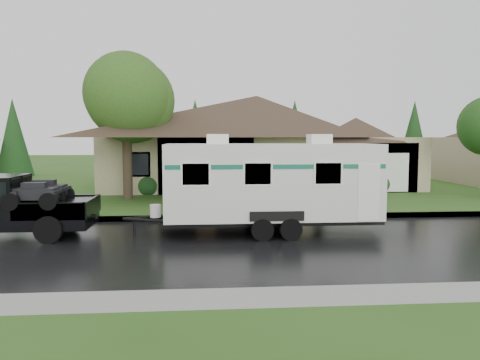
# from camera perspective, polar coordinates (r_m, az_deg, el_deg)

# --- Properties ---
(ground) EXTENTS (140.00, 140.00, 0.00)m
(ground) POSITION_cam_1_polar(r_m,az_deg,el_deg) (15.91, 0.63, -6.20)
(ground) COLOR #2D571B
(ground) RESTS_ON ground
(road) EXTENTS (140.00, 8.00, 0.01)m
(road) POSITION_cam_1_polar(r_m,az_deg,el_deg) (13.97, 1.37, -7.80)
(road) COLOR black
(road) RESTS_ON ground
(curb) EXTENTS (140.00, 0.50, 0.15)m
(curb) POSITION_cam_1_polar(r_m,az_deg,el_deg) (18.10, -0.02, -4.56)
(curb) COLOR gray
(curb) RESTS_ON ground
(lawn) EXTENTS (140.00, 26.00, 0.15)m
(lawn) POSITION_cam_1_polar(r_m,az_deg,el_deg) (30.72, -1.89, -0.52)
(lawn) COLOR #2D571B
(lawn) RESTS_ON ground
(house_main) EXTENTS (19.44, 10.80, 6.90)m
(house_main) POSITION_cam_1_polar(r_m,az_deg,el_deg) (29.61, 2.66, 6.08)
(house_main) COLOR gray
(house_main) RESTS_ON lawn
(tree_left_green) EXTENTS (4.27, 4.27, 7.07)m
(tree_left_green) POSITION_cam_1_polar(r_m,az_deg,el_deg) (23.39, -13.73, 9.76)
(tree_left_green) COLOR #382B1E
(tree_left_green) RESTS_ON lawn
(shrub_row) EXTENTS (13.60, 1.00, 1.00)m
(shrub_row) POSITION_cam_1_polar(r_m,az_deg,el_deg) (25.19, 3.26, -0.48)
(shrub_row) COLOR #143814
(shrub_row) RESTS_ON lawn
(travel_trailer) EXTENTS (7.25, 2.55, 3.25)m
(travel_trailer) POSITION_cam_1_polar(r_m,az_deg,el_deg) (15.33, 3.85, -0.13)
(travel_trailer) COLOR silver
(travel_trailer) RESTS_ON ground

